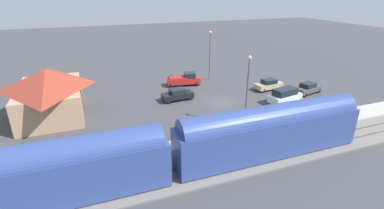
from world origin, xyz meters
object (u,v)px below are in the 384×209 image
at_px(pedestrian_waiting_far, 273,120).
at_px(sedan_charcoal, 308,88).
at_px(passenger_train, 171,148).
at_px(sedan_tan, 269,85).
at_px(pickup_red, 184,79).
at_px(pedestrian_on_platform, 299,113).
at_px(light_pole_near_platform, 248,83).
at_px(station_building, 49,92).
at_px(light_pole_lot_center, 210,50).
at_px(suv_white, 285,96).
at_px(sedan_black, 178,94).

xyz_separation_m(pedestrian_waiting_far, sedan_charcoal, (8.28, -12.33, -0.40)).
relative_size(passenger_train, sedan_tan, 8.21).
relative_size(pickup_red, sedan_charcoal, 1.18).
xyz_separation_m(pickup_red, sedan_charcoal, (-10.62, -16.38, -0.15)).
distance_m(pedestrian_on_platform, pedestrian_waiting_far, 3.96).
bearing_deg(light_pole_near_platform, station_building, 62.55).
distance_m(passenger_train, light_pole_near_platform, 13.31).
bearing_deg(light_pole_lot_center, suv_white, -159.20).
height_order(pedestrian_waiting_far, sedan_tan, pedestrian_waiting_far).
height_order(passenger_train, sedan_charcoal, passenger_train).
bearing_deg(sedan_charcoal, station_building, 81.66).
distance_m(pickup_red, sedan_charcoal, 19.53).
bearing_deg(light_pole_near_platform, sedan_black, 25.81).
bearing_deg(sedan_tan, light_pole_lot_center, 38.75).
distance_m(sedan_black, light_pole_near_platform, 12.34).
distance_m(station_building, pickup_red, 20.54).
relative_size(station_building, pedestrian_on_platform, 6.97).
bearing_deg(light_pole_near_platform, suv_white, -66.26).
relative_size(passenger_train, suv_white, 7.38).
xyz_separation_m(sedan_charcoal, suv_white, (-2.08, 5.86, 0.27)).
xyz_separation_m(sedan_tan, sedan_charcoal, (-3.66, -4.53, 0.00)).
height_order(pedestrian_on_platform, light_pole_near_platform, light_pole_near_platform).
relative_size(passenger_train, light_pole_near_platform, 4.59).
relative_size(pedestrian_on_platform, light_pole_lot_center, 0.20).
bearing_deg(passenger_train, pedestrian_waiting_far, -71.75).
distance_m(station_building, sedan_charcoal, 36.57).
bearing_deg(pickup_red, passenger_train, 158.13).
height_order(passenger_train, suv_white, passenger_train).
xyz_separation_m(station_building, pedestrian_waiting_far, (-13.57, -23.78, -1.87)).
bearing_deg(station_building, light_pole_lot_center, -74.99).
height_order(pickup_red, sedan_black, pickup_red).
bearing_deg(pedestrian_on_platform, light_pole_near_platform, 71.56).
relative_size(passenger_train, sedan_charcoal, 7.96).
bearing_deg(station_building, light_pole_near_platform, -117.45).
distance_m(sedan_black, light_pole_lot_center, 12.06).
distance_m(pickup_red, light_pole_near_platform, 17.14).
distance_m(suv_white, light_pole_lot_center, 15.60).
relative_size(pedestrian_on_platform, pedestrian_waiting_far, 1.00).
xyz_separation_m(station_building, suv_white, (-7.38, -30.24, -2.00)).
height_order(suv_white, light_pole_near_platform, light_pole_near_platform).
bearing_deg(passenger_train, pickup_red, -21.87).
distance_m(station_building, sedan_black, 16.70).
distance_m(station_building, suv_white, 31.20).
bearing_deg(passenger_train, pedestrian_on_platform, -74.72).
distance_m(pedestrian_waiting_far, pickup_red, 19.33).
bearing_deg(passenger_train, station_building, 29.93).
relative_size(pedestrian_on_platform, light_pole_near_platform, 0.21).
bearing_deg(suv_white, station_building, 76.29).
xyz_separation_m(pedestrian_on_platform, suv_white, (5.88, -2.52, -0.13)).
bearing_deg(sedan_charcoal, suv_white, 109.57).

